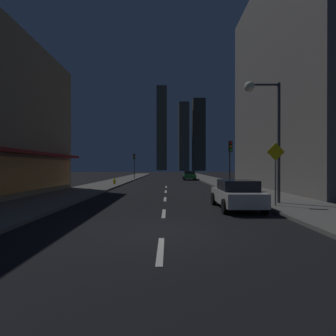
{
  "coord_description": "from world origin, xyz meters",
  "views": [
    {
      "loc": [
        0.19,
        -8.58,
        2.1
      ],
      "look_at": [
        0.0,
        29.98,
        1.93
      ],
      "focal_mm": 28.16,
      "sensor_mm": 36.0,
      "label": 1
    }
  ],
  "objects": [
    {
      "name": "ground_plane",
      "position": [
        0.0,
        32.0,
        -0.05
      ],
      "size": [
        78.0,
        136.0,
        0.1
      ],
      "primitive_type": "cube",
      "color": "black"
    },
    {
      "name": "sidewalk_right",
      "position": [
        7.0,
        32.0,
        0.07
      ],
      "size": [
        4.0,
        76.0,
        0.15
      ],
      "primitive_type": "cube",
      "color": "#605E59",
      "rests_on": "ground"
    },
    {
      "name": "sidewalk_left",
      "position": [
        -7.0,
        32.0,
        0.07
      ],
      "size": [
        4.0,
        76.0,
        0.15
      ],
      "primitive_type": "cube",
      "color": "#605E59",
      "rests_on": "ground"
    },
    {
      "name": "lane_marking_center",
      "position": [
        0.0,
        8.4,
        0.01
      ],
      "size": [
        0.16,
        23.0,
        0.01
      ],
      "color": "silver",
      "rests_on": "ground"
    },
    {
      "name": "building_apartment_right",
      "position": [
        14.5,
        16.0,
        10.08
      ],
      "size": [
        11.0,
        20.0,
        20.16
      ],
      "primitive_type": "cube",
      "color": "slate",
      "rests_on": "ground"
    },
    {
      "name": "skyscraper_distant_tall",
      "position": [
        -3.65,
        153.91,
        25.74
      ],
      "size": [
        6.26,
        7.0,
        51.49
      ],
      "primitive_type": "cube",
      "color": "#504C3C",
      "rests_on": "ground"
    },
    {
      "name": "skyscraper_distant_mid",
      "position": [
        8.71,
        133.41,
        18.23
      ],
      "size": [
        5.36,
        7.94,
        36.47
      ],
      "primitive_type": "cube",
      "color": "#4C4839",
      "rests_on": "ground"
    },
    {
      "name": "skyscraper_distant_short",
      "position": [
        16.92,
        135.11,
        19.38
      ],
      "size": [
        6.59,
        8.72,
        38.77
      ],
      "primitive_type": "cube",
      "color": "#38352A",
      "rests_on": "ground"
    },
    {
      "name": "car_parked_near",
      "position": [
        3.6,
        4.47,
        0.74
      ],
      "size": [
        1.98,
        4.24,
        1.45
      ],
      "color": "silver",
      "rests_on": "ground"
    },
    {
      "name": "car_parked_far",
      "position": [
        3.6,
        33.76,
        0.74
      ],
      "size": [
        1.98,
        4.24,
        1.45
      ],
      "color": "#1E722D",
      "rests_on": "ground"
    },
    {
      "name": "fire_hydrant_far_left",
      "position": [
        -5.9,
        21.27,
        0.45
      ],
      "size": [
        0.42,
        0.3,
        0.65
      ],
      "color": "gold",
      "rests_on": "sidewalk_left"
    },
    {
      "name": "traffic_light_near_right",
      "position": [
        5.5,
        13.92,
        3.19
      ],
      "size": [
        0.32,
        0.48,
        4.2
      ],
      "color": "#2D2D2D",
      "rests_on": "sidewalk_right"
    },
    {
      "name": "traffic_light_far_left",
      "position": [
        -5.5,
        35.66,
        3.19
      ],
      "size": [
        0.32,
        0.48,
        4.2
      ],
      "color": "#2D2D2D",
      "rests_on": "sidewalk_left"
    },
    {
      "name": "street_lamp_right",
      "position": [
        5.38,
        5.68,
        5.07
      ],
      "size": [
        1.96,
        0.56,
        6.58
      ],
      "color": "#38383D",
      "rests_on": "sidewalk_right"
    },
    {
      "name": "pedestrian_crossing_sign",
      "position": [
        5.6,
        4.64,
        2.02
      ],
      "size": [
        0.91,
        0.08,
        3.15
      ],
      "color": "slate",
      "rests_on": "sidewalk_right"
    }
  ]
}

